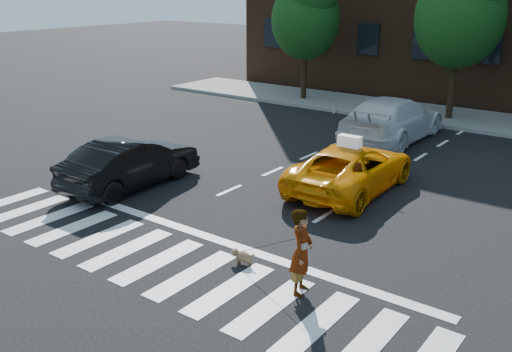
# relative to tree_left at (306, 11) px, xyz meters

# --- Properties ---
(ground) EXTENTS (120.00, 120.00, 0.00)m
(ground) POSITION_rel_tree_left_xyz_m (6.97, -17.00, -4.44)
(ground) COLOR black
(ground) RESTS_ON ground
(crosswalk) EXTENTS (13.00, 2.40, 0.01)m
(crosswalk) POSITION_rel_tree_left_xyz_m (6.97, -17.00, -4.43)
(crosswalk) COLOR silver
(crosswalk) RESTS_ON ground
(stop_line) EXTENTS (12.00, 0.30, 0.01)m
(stop_line) POSITION_rel_tree_left_xyz_m (6.97, -15.40, -4.43)
(stop_line) COLOR silver
(stop_line) RESTS_ON ground
(sidewalk_far) EXTENTS (30.00, 4.00, 0.15)m
(sidewalk_far) POSITION_rel_tree_left_xyz_m (6.97, 0.50, -4.37)
(sidewalk_far) COLOR slate
(sidewalk_far) RESTS_ON ground
(tree_left) EXTENTS (3.39, 3.38, 6.50)m
(tree_left) POSITION_rel_tree_left_xyz_m (0.00, 0.00, 0.00)
(tree_left) COLOR black
(tree_left) RESTS_ON ground
(tree_mid) EXTENTS (3.69, 3.69, 7.10)m
(tree_mid) POSITION_rel_tree_left_xyz_m (7.50, -0.00, 0.41)
(tree_mid) COLOR black
(tree_mid) RESTS_ON ground
(taxi) EXTENTS (2.40, 4.96, 1.36)m
(taxi) POSITION_rel_tree_left_xyz_m (8.17, -10.44, -3.76)
(taxi) COLOR orange
(taxi) RESTS_ON ground
(black_sedan) EXTENTS (1.71, 4.50, 1.47)m
(black_sedan) POSITION_rel_tree_left_xyz_m (2.81, -14.05, -3.71)
(black_sedan) COLOR black
(black_sedan) RESTS_ON ground
(white_suv) EXTENTS (2.44, 5.85, 1.69)m
(white_suv) POSITION_rel_tree_left_xyz_m (6.81, -4.59, -3.59)
(white_suv) COLOR silver
(white_suv) RESTS_ON ground
(woman) EXTENTS (0.58, 0.73, 1.75)m
(woman) POSITION_rel_tree_left_xyz_m (10.14, -16.23, -3.57)
(woman) COLOR #999999
(woman) RESTS_ON ground
(dog) EXTENTS (0.57, 0.31, 0.33)m
(dog) POSITION_rel_tree_left_xyz_m (8.49, -15.99, -4.25)
(dog) COLOR #8F6649
(dog) RESTS_ON ground
(taxi_sign) EXTENTS (0.66, 0.30, 0.32)m
(taxi_sign) POSITION_rel_tree_left_xyz_m (8.17, -10.64, -2.92)
(taxi_sign) COLOR white
(taxi_sign) RESTS_ON taxi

